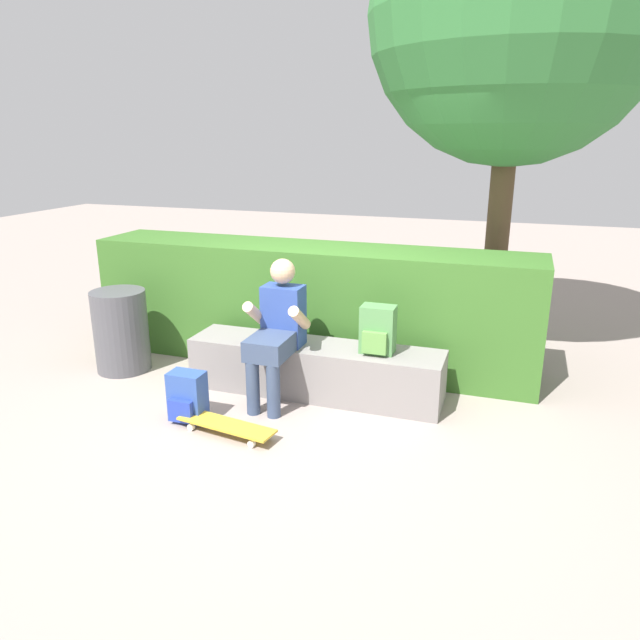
{
  "coord_description": "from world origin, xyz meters",
  "views": [
    {
      "loc": [
        1.59,
        -4.09,
        2.19
      ],
      "look_at": [
        0.02,
        0.51,
        0.66
      ],
      "focal_mm": 33.18,
      "sensor_mm": 36.0,
      "label": 1
    }
  ],
  "objects_px": {
    "skateboard_near_person": "(226,425)",
    "trash_bin": "(121,331)",
    "backpack_on_bench": "(378,330)",
    "bench_main": "(315,369)",
    "person_skater": "(277,328)",
    "backpack_on_ground": "(187,397)"
  },
  "relations": [
    {
      "from": "person_skater",
      "to": "trash_bin",
      "type": "xyz_separation_m",
      "value": [
        -1.69,
        0.15,
        -0.26
      ]
    },
    {
      "from": "person_skater",
      "to": "trash_bin",
      "type": "height_order",
      "value": "person_skater"
    },
    {
      "from": "backpack_on_ground",
      "to": "trash_bin",
      "type": "distance_m",
      "value": 1.38
    },
    {
      "from": "backpack_on_ground",
      "to": "bench_main",
      "type": "bearing_deg",
      "value": 45.25
    },
    {
      "from": "person_skater",
      "to": "skateboard_near_person",
      "type": "xyz_separation_m",
      "value": [
        -0.14,
        -0.71,
        -0.58
      ]
    },
    {
      "from": "skateboard_near_person",
      "to": "trash_bin",
      "type": "bearing_deg",
      "value": 150.97
    },
    {
      "from": "bench_main",
      "to": "backpack_on_bench",
      "type": "xyz_separation_m",
      "value": [
        0.55,
        -0.01,
        0.42
      ]
    },
    {
      "from": "skateboard_near_person",
      "to": "trash_bin",
      "type": "xyz_separation_m",
      "value": [
        -1.55,
        0.86,
        0.32
      ]
    },
    {
      "from": "backpack_on_bench",
      "to": "backpack_on_ground",
      "type": "xyz_separation_m",
      "value": [
        -1.35,
        -0.79,
        -0.45
      ]
    },
    {
      "from": "skateboard_near_person",
      "to": "backpack_on_bench",
      "type": "height_order",
      "value": "backpack_on_bench"
    },
    {
      "from": "bench_main",
      "to": "person_skater",
      "type": "relative_size",
      "value": 1.85
    },
    {
      "from": "skateboard_near_person",
      "to": "backpack_on_ground",
      "type": "distance_m",
      "value": 0.44
    },
    {
      "from": "person_skater",
      "to": "backpack_on_bench",
      "type": "bearing_deg",
      "value": 14.54
    },
    {
      "from": "backpack_on_bench",
      "to": "trash_bin",
      "type": "distance_m",
      "value": 2.51
    },
    {
      "from": "skateboard_near_person",
      "to": "person_skater",
      "type": "bearing_deg",
      "value": 79.15
    },
    {
      "from": "bench_main",
      "to": "skateboard_near_person",
      "type": "distance_m",
      "value": 1.02
    },
    {
      "from": "trash_bin",
      "to": "skateboard_near_person",
      "type": "bearing_deg",
      "value": -29.03
    },
    {
      "from": "bench_main",
      "to": "skateboard_near_person",
      "type": "height_order",
      "value": "bench_main"
    },
    {
      "from": "skateboard_near_person",
      "to": "backpack_on_bench",
      "type": "distance_m",
      "value": 1.43
    },
    {
      "from": "bench_main",
      "to": "backpack_on_bench",
      "type": "bearing_deg",
      "value": -0.98
    },
    {
      "from": "backpack_on_bench",
      "to": "backpack_on_ground",
      "type": "relative_size",
      "value": 1.0
    },
    {
      "from": "backpack_on_ground",
      "to": "backpack_on_bench",
      "type": "bearing_deg",
      "value": 30.47
    }
  ]
}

